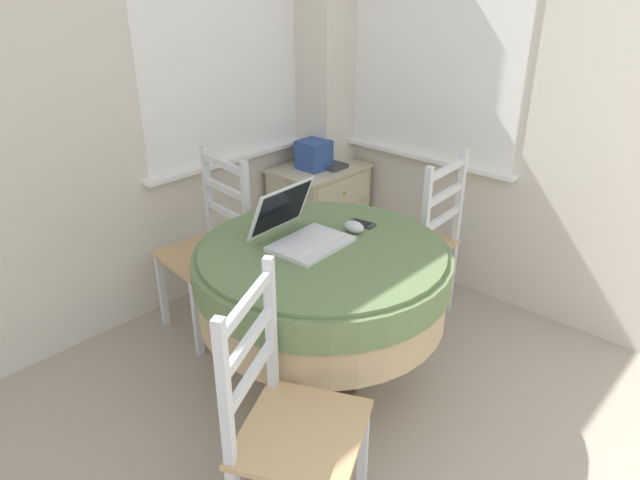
{
  "coord_description": "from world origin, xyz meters",
  "views": [
    {
      "loc": [
        -0.94,
        0.59,
        1.79
      ],
      "look_at": [
        0.81,
        2.2,
        0.65
      ],
      "focal_mm": 32.0,
      "sensor_mm": 36.0,
      "label": 1
    }
  ],
  "objects_px": {
    "cell_phone": "(362,223)",
    "dining_chair_camera_near": "(289,426)",
    "dining_chair_near_right_window": "(419,244)",
    "book_on_cabinet": "(329,165)",
    "dining_chair_near_back_window": "(210,250)",
    "round_dining_table": "(322,277)",
    "computer_mouse": "(354,227)",
    "corner_cabinet": "(319,213)",
    "laptop": "(300,231)",
    "storage_box": "(314,155)"
  },
  "relations": [
    {
      "from": "corner_cabinet",
      "to": "book_on_cabinet",
      "type": "bearing_deg",
      "value": -37.35
    },
    {
      "from": "laptop",
      "to": "corner_cabinet",
      "type": "bearing_deg",
      "value": 39.07
    },
    {
      "from": "dining_chair_near_back_window",
      "to": "storage_box",
      "type": "distance_m",
      "value": 0.99
    },
    {
      "from": "round_dining_table",
      "to": "corner_cabinet",
      "type": "height_order",
      "value": "round_dining_table"
    },
    {
      "from": "computer_mouse",
      "to": "round_dining_table",
      "type": "bearing_deg",
      "value": 179.87
    },
    {
      "from": "dining_chair_camera_near",
      "to": "corner_cabinet",
      "type": "bearing_deg",
      "value": 40.02
    },
    {
      "from": "dining_chair_near_right_window",
      "to": "storage_box",
      "type": "distance_m",
      "value": 0.95
    },
    {
      "from": "dining_chair_camera_near",
      "to": "corner_cabinet",
      "type": "distance_m",
      "value": 2.09
    },
    {
      "from": "dining_chair_near_right_window",
      "to": "book_on_cabinet",
      "type": "relative_size",
      "value": 4.36
    },
    {
      "from": "round_dining_table",
      "to": "computer_mouse",
      "type": "height_order",
      "value": "computer_mouse"
    },
    {
      "from": "corner_cabinet",
      "to": "dining_chair_camera_near",
      "type": "bearing_deg",
      "value": -139.98
    },
    {
      "from": "laptop",
      "to": "dining_chair_near_back_window",
      "type": "height_order",
      "value": "laptop"
    },
    {
      "from": "computer_mouse",
      "to": "storage_box",
      "type": "distance_m",
      "value": 1.15
    },
    {
      "from": "dining_chair_camera_near",
      "to": "book_on_cabinet",
      "type": "height_order",
      "value": "dining_chair_camera_near"
    },
    {
      "from": "cell_phone",
      "to": "corner_cabinet",
      "type": "relative_size",
      "value": 0.2
    },
    {
      "from": "dining_chair_near_back_window",
      "to": "book_on_cabinet",
      "type": "relative_size",
      "value": 4.36
    },
    {
      "from": "round_dining_table",
      "to": "cell_phone",
      "type": "height_order",
      "value": "cell_phone"
    },
    {
      "from": "computer_mouse",
      "to": "dining_chair_near_back_window",
      "type": "xyz_separation_m",
      "value": [
        -0.24,
        0.77,
        -0.29
      ]
    },
    {
      "from": "dining_chair_near_right_window",
      "to": "dining_chair_camera_near",
      "type": "bearing_deg",
      "value": -162.45
    },
    {
      "from": "dining_chair_camera_near",
      "to": "corner_cabinet",
      "type": "height_order",
      "value": "dining_chair_camera_near"
    },
    {
      "from": "dining_chair_camera_near",
      "to": "computer_mouse",
      "type": "bearing_deg",
      "value": 27.27
    },
    {
      "from": "round_dining_table",
      "to": "storage_box",
      "type": "distance_m",
      "value": 1.3
    },
    {
      "from": "corner_cabinet",
      "to": "book_on_cabinet",
      "type": "xyz_separation_m",
      "value": [
        0.05,
        -0.04,
        0.33
      ]
    },
    {
      "from": "dining_chair_near_right_window",
      "to": "dining_chair_camera_near",
      "type": "height_order",
      "value": "same"
    },
    {
      "from": "computer_mouse",
      "to": "storage_box",
      "type": "height_order",
      "value": "storage_box"
    },
    {
      "from": "dining_chair_camera_near",
      "to": "cell_phone",
      "type": "bearing_deg",
      "value": 26.35
    },
    {
      "from": "computer_mouse",
      "to": "book_on_cabinet",
      "type": "relative_size",
      "value": 0.46
    },
    {
      "from": "dining_chair_near_back_window",
      "to": "round_dining_table",
      "type": "bearing_deg",
      "value": -88.14
    },
    {
      "from": "round_dining_table",
      "to": "dining_chair_near_right_window",
      "type": "relative_size",
      "value": 1.15
    },
    {
      "from": "laptop",
      "to": "cell_phone",
      "type": "relative_size",
      "value": 2.73
    },
    {
      "from": "round_dining_table",
      "to": "laptop",
      "type": "height_order",
      "value": "laptop"
    },
    {
      "from": "corner_cabinet",
      "to": "computer_mouse",
      "type": "bearing_deg",
      "value": -129.68
    },
    {
      "from": "dining_chair_near_back_window",
      "to": "corner_cabinet",
      "type": "distance_m",
      "value": 1.0
    },
    {
      "from": "dining_chair_camera_near",
      "to": "dining_chair_near_right_window",
      "type": "bearing_deg",
      "value": 17.55
    },
    {
      "from": "dining_chair_camera_near",
      "to": "laptop",
      "type": "bearing_deg",
      "value": 41.49
    },
    {
      "from": "cell_phone",
      "to": "dining_chair_camera_near",
      "type": "relative_size",
      "value": 0.14
    },
    {
      "from": "cell_phone",
      "to": "corner_cabinet",
      "type": "height_order",
      "value": "cell_phone"
    },
    {
      "from": "cell_phone",
      "to": "corner_cabinet",
      "type": "xyz_separation_m",
      "value": [
        0.66,
        0.88,
        -0.4
      ]
    },
    {
      "from": "dining_chair_near_back_window",
      "to": "computer_mouse",
      "type": "bearing_deg",
      "value": -73.02
    },
    {
      "from": "laptop",
      "to": "storage_box",
      "type": "height_order",
      "value": "laptop"
    },
    {
      "from": "round_dining_table",
      "to": "dining_chair_camera_near",
      "type": "relative_size",
      "value": 1.15
    },
    {
      "from": "dining_chair_near_right_window",
      "to": "book_on_cabinet",
      "type": "bearing_deg",
      "value": 75.02
    },
    {
      "from": "dining_chair_near_back_window",
      "to": "book_on_cabinet",
      "type": "xyz_separation_m",
      "value": [
        1.04,
        0.1,
        0.2
      ]
    },
    {
      "from": "cell_phone",
      "to": "dining_chair_camera_near",
      "type": "bearing_deg",
      "value": -153.65
    },
    {
      "from": "laptop",
      "to": "dining_chair_near_right_window",
      "type": "distance_m",
      "value": 0.87
    },
    {
      "from": "dining_chair_near_right_window",
      "to": "storage_box",
      "type": "relative_size",
      "value": 5.35
    },
    {
      "from": "dining_chair_near_back_window",
      "to": "laptop",
      "type": "bearing_deg",
      "value": -89.87
    },
    {
      "from": "dining_chair_near_right_window",
      "to": "book_on_cabinet",
      "type": "distance_m",
      "value": 0.91
    },
    {
      "from": "storage_box",
      "to": "book_on_cabinet",
      "type": "height_order",
      "value": "storage_box"
    },
    {
      "from": "laptop",
      "to": "corner_cabinet",
      "type": "xyz_separation_m",
      "value": [
        0.99,
        0.8,
        -0.45
      ]
    }
  ]
}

